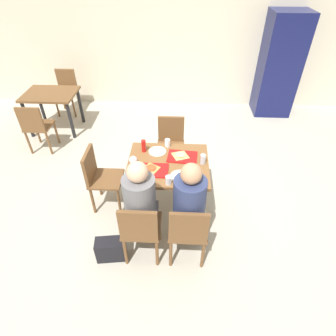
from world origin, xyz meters
name	(u,v)px	position (x,y,z in m)	size (l,w,h in m)	color
ground_plane	(168,206)	(0.00, 0.00, -0.01)	(10.00, 10.00, 0.02)	#B2AD9E
back_wall	(176,35)	(0.00, 3.20, 1.40)	(10.00, 0.10, 2.80)	beige
main_table	(168,170)	(0.00, 0.00, 0.62)	(0.97, 0.85, 0.73)	brown
chair_near_left	(140,228)	(-0.24, -0.81, 0.50)	(0.40, 0.40, 0.86)	brown
chair_near_right	(188,230)	(0.24, -0.81, 0.50)	(0.40, 0.40, 0.86)	brown
chair_far_side	(171,141)	(0.00, 0.81, 0.50)	(0.40, 0.40, 0.86)	brown
chair_left_end	(99,175)	(-0.87, 0.00, 0.50)	(0.40, 0.40, 0.86)	brown
person_in_red	(141,202)	(-0.24, -0.67, 0.75)	(0.32, 0.42, 1.27)	#383842
person_in_brown_jacket	(189,203)	(0.24, -0.67, 0.75)	(0.32, 0.42, 1.27)	#383842
tray_red_near	(153,170)	(-0.17, -0.15, 0.73)	(0.36, 0.26, 0.02)	#B21414
tray_red_far	(182,157)	(0.17, 0.13, 0.73)	(0.36, 0.26, 0.02)	#B21414
paper_plate_center	(157,151)	(-0.15, 0.23, 0.73)	(0.22, 0.22, 0.01)	white
paper_plate_near_edge	(180,176)	(0.15, -0.23, 0.73)	(0.22, 0.22, 0.01)	white
pizza_slice_a	(151,168)	(-0.19, -0.13, 0.75)	(0.20, 0.21, 0.02)	#C68C47
pizza_slice_b	(180,155)	(0.14, 0.14, 0.75)	(0.23, 0.22, 0.02)	#DBAD60
plastic_cup_a	(167,143)	(-0.02, 0.36, 0.78)	(0.07, 0.07, 0.10)	white
plastic_cup_b	(169,180)	(0.02, -0.36, 0.78)	(0.07, 0.07, 0.10)	white
soda_can	(203,159)	(0.41, 0.02, 0.79)	(0.07, 0.07, 0.12)	#B7BCC6
condiment_bottle	(144,146)	(-0.32, 0.23, 0.81)	(0.06, 0.06, 0.16)	red
foil_bundle	(133,160)	(-0.41, -0.02, 0.78)	(0.10, 0.10, 0.10)	silver
handbag	(111,249)	(-0.59, -0.83, 0.14)	(0.32, 0.16, 0.28)	black
drink_fridge	(279,66)	(2.00, 2.85, 0.95)	(0.70, 0.60, 1.90)	#14194C
background_table	(51,99)	(-2.19, 1.91, 0.60)	(0.90, 0.70, 0.73)	brown
background_chair_near	(36,125)	(-2.19, 1.18, 0.50)	(0.40, 0.40, 0.86)	brown
background_chair_far	(66,88)	(-2.19, 2.65, 0.50)	(0.40, 0.40, 0.86)	brown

